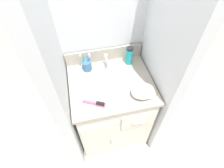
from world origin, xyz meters
TOP-DOWN VIEW (x-y plane):
  - ground_plane at (0.00, 0.00)m, footprint 6.00×6.00m
  - wall_back at (0.00, 0.34)m, footprint 0.87×0.08m
  - wall_left at (-0.39, 0.00)m, footprint 0.08×0.67m
  - wall_right at (0.39, 0.00)m, footprint 0.08×0.67m
  - vanity at (-0.00, -0.00)m, footprint 0.69×0.61m
  - backsplash at (0.00, 0.29)m, footprint 0.69×0.02m
  - sink_faucet at (0.00, 0.19)m, footprint 0.09×0.09m
  - toothbrush_cup at (-0.17, 0.20)m, footprint 0.09×0.08m
  - shaving_cream_can at (0.21, 0.20)m, footprint 0.06×0.06m
  - hairbrush at (-0.15, -0.18)m, footprint 0.17×0.10m
  - hand_towel at (0.22, -0.18)m, footprint 0.18×0.15m

SIDE VIEW (x-z plane):
  - ground_plane at x=0.00m, z-range 0.00..0.00m
  - vanity at x=0.00m, z-range 0.02..0.84m
  - hairbrush at x=-0.15m, z-range 0.82..0.85m
  - hand_towel at x=0.22m, z-range 0.82..0.91m
  - sink_faucet at x=0.00m, z-range 0.80..0.94m
  - toothbrush_cup at x=-0.17m, z-range 0.79..0.96m
  - backsplash at x=0.00m, z-range 0.82..0.95m
  - shaving_cream_can at x=0.21m, z-range 0.82..1.00m
  - wall_back at x=0.00m, z-range 0.00..2.20m
  - wall_left at x=-0.39m, z-range 0.00..2.20m
  - wall_right at x=0.39m, z-range 0.00..2.20m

